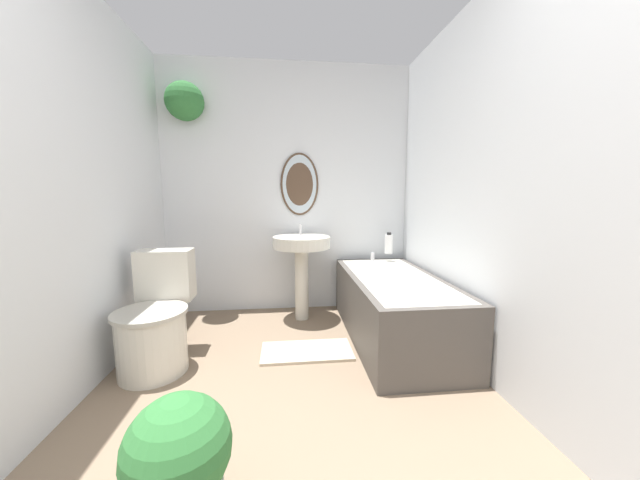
# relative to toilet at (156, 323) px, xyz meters

# --- Properties ---
(wall_back) EXTENTS (2.49, 0.34, 2.40)m
(wall_back) POSITION_rel_toilet_xyz_m (0.81, 1.07, 0.97)
(wall_back) COLOR silver
(wall_back) RESTS_ON ground_plane
(wall_left) EXTENTS (0.06, 2.93, 2.40)m
(wall_left) POSITION_rel_toilet_xyz_m (-0.31, -0.36, 0.90)
(wall_left) COLOR silver
(wall_left) RESTS_ON ground_plane
(wall_right) EXTENTS (0.06, 2.93, 2.40)m
(wall_right) POSITION_rel_toilet_xyz_m (2.11, -0.36, 0.90)
(wall_right) COLOR silver
(wall_right) RESTS_ON ground_plane
(toilet) EXTENTS (0.45, 0.62, 0.76)m
(toilet) POSITION_rel_toilet_xyz_m (0.00, 0.00, 0.00)
(toilet) COLOR beige
(toilet) RESTS_ON ground_plane
(pedestal_sink) EXTENTS (0.52, 0.52, 0.88)m
(pedestal_sink) POSITION_rel_toilet_xyz_m (1.01, 0.75, 0.31)
(pedestal_sink) COLOR beige
(pedestal_sink) RESTS_ON ground_plane
(bathtub) EXTENTS (0.69, 1.49, 0.58)m
(bathtub) POSITION_rel_toilet_xyz_m (1.72, 0.26, -0.04)
(bathtub) COLOR #4C4742
(bathtub) RESTS_ON ground_plane
(shampoo_bottle) EXTENTS (0.08, 0.08, 0.21)m
(shampoo_bottle) POSITION_rel_toilet_xyz_m (1.87, 0.87, 0.38)
(shampoo_bottle) COLOR white
(shampoo_bottle) RESTS_ON bathtub
(potted_plant) EXTENTS (0.35, 0.35, 0.49)m
(potted_plant) POSITION_rel_toilet_xyz_m (0.50, -1.15, -0.04)
(potted_plant) COLOR silver
(potted_plant) RESTS_ON ground_plane
(bath_mat) EXTENTS (0.66, 0.33, 0.02)m
(bath_mat) POSITION_rel_toilet_xyz_m (1.01, 0.08, -0.29)
(bath_mat) COLOR #B7A88E
(bath_mat) RESTS_ON ground_plane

